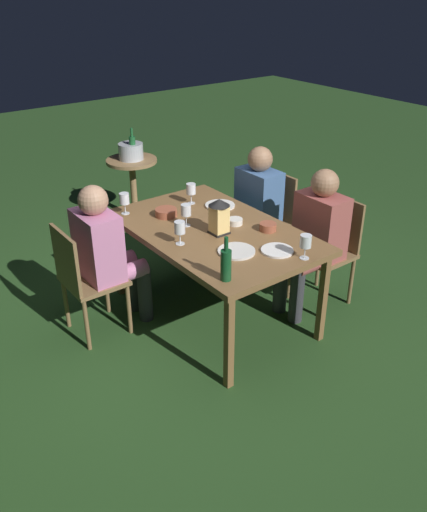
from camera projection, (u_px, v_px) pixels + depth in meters
ground_plane at (213, 314)px, 4.32m from camera, size 16.00×16.00×0.00m
dining_table at (213, 236)px, 4.00m from camera, size 1.60×1.00×0.75m
chair_side_left_b at (269, 217)px, 4.83m from camera, size 0.42×0.40×0.87m
person_in_blue at (253, 206)px, 4.65m from camera, size 0.38×0.47×1.15m
chair_side_right_b at (84, 277)px, 3.88m from camera, size 0.42×0.40×0.87m
person_in_pink at (107, 251)px, 3.91m from camera, size 0.38×0.47×1.15m
chair_side_left_a at (330, 246)px, 4.32m from camera, size 0.42×0.40×0.87m
person_in_rust at (314, 235)px, 4.14m from camera, size 0.38×0.47×1.15m
lantern_centerpiece at (219, 214)px, 3.84m from camera, size 0.15×0.15×0.27m
green_bottle_on_table at (226, 264)px, 3.27m from camera, size 0.07×0.07×0.29m
wine_glass_a at (191, 190)px, 4.36m from camera, size 0.08×0.08×0.17m
wine_glass_b at (124, 200)px, 4.17m from camera, size 0.08×0.08×0.17m
wine_glass_c at (180, 229)px, 3.70m from camera, size 0.08×0.08×0.17m
wine_glass_d at (186, 211)px, 3.97m from camera, size 0.08×0.08×0.17m
wine_glass_e at (306, 242)px, 3.51m from camera, size 0.08×0.08×0.17m
plate_a at (236, 251)px, 3.64m from camera, size 0.26×0.26×0.01m
plate_b at (220, 205)px, 4.35m from camera, size 0.24×0.24×0.01m
plate_c at (277, 250)px, 3.65m from camera, size 0.22×0.22×0.01m
bowl_olives at (235, 221)px, 4.04m from camera, size 0.11×0.11×0.04m
bowl_bread at (166, 212)px, 4.17m from camera, size 0.17×0.17×0.06m
bowl_salad at (268, 227)px, 3.94m from camera, size 0.12×0.12×0.06m
side_table at (133, 179)px, 5.83m from camera, size 0.54×0.54×0.66m
ice_bucket at (131, 150)px, 5.68m from camera, size 0.26×0.26×0.34m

